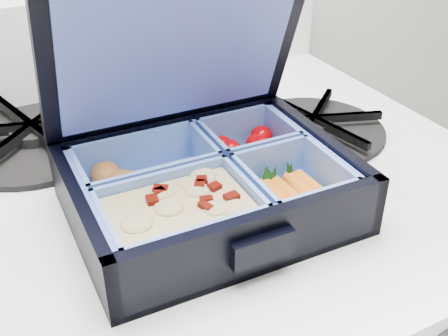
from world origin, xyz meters
TOP-DOWN VIEW (x-y plane):
  - bento_box at (-0.46, 1.64)m, footprint 0.24×0.19m
  - burner_grate at (-0.29, 1.72)m, footprint 0.21×0.21m
  - burner_grate_rear at (-0.57, 1.84)m, footprint 0.23×0.23m
  - fork at (-0.41, 1.75)m, footprint 0.11×0.16m

SIDE VIEW (x-z plane):
  - fork at x=-0.41m, z-range 0.80..0.81m
  - burner_grate_rear at x=-0.57m, z-range 0.80..0.82m
  - burner_grate at x=-0.29m, z-range 0.80..0.82m
  - bento_box at x=-0.46m, z-range 0.80..0.86m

